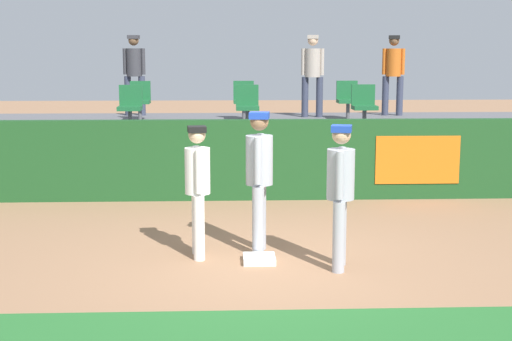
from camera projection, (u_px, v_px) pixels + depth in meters
The scene contains 16 objects.
ground_plane at pixel (265, 262), 9.12m from camera, with size 60.00×60.00×0.00m, color #936B4C.
first_base at pixel (259, 259), 9.14m from camera, with size 0.40×0.40×0.08m, color white.
player_fielder_home at pixel (198, 182), 9.23m from camera, with size 0.35×0.55×1.69m.
player_runner_visitor at pixel (259, 172), 9.42m from camera, with size 0.39×0.51×1.84m.
player_coach_visitor at pixel (340, 187), 8.72m from camera, with size 0.40×0.48×1.75m.
field_wall at pixel (254, 160), 12.88m from camera, with size 18.00×0.26×1.42m.
bleacher_platform at pixel (249, 149), 15.44m from camera, with size 18.00×4.80×1.12m, color #59595E.
seat_back_left at pixel (140, 98), 15.84m from camera, with size 0.44×0.44×0.84m.
seat_front_right at pixel (364, 104), 14.25m from camera, with size 0.46×0.44×0.84m.
seat_front_left at pixel (130, 104), 14.07m from camera, with size 0.44×0.44×0.84m.
seat_front_center at pixel (247, 104), 14.16m from camera, with size 0.44×0.44×0.84m.
seat_back_right at pixel (348, 98), 16.02m from camera, with size 0.46×0.44×0.84m.
seat_back_center at pixel (244, 98), 15.93m from camera, with size 0.45×0.44×0.84m.
spectator_hooded at pixel (313, 70), 16.44m from camera, with size 0.51×0.39×1.84m.
spectator_capped at pixel (393, 69), 16.87m from camera, with size 0.51×0.41×1.84m.
spectator_casual at pixel (134, 69), 16.86m from camera, with size 0.52×0.38×1.84m.
Camera 1 is at (-0.47, -8.80, 2.62)m, focal length 51.19 mm.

